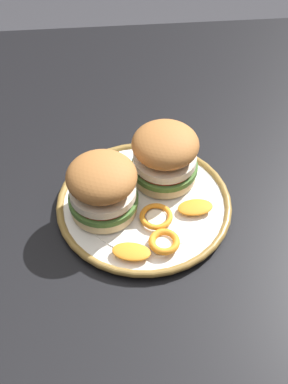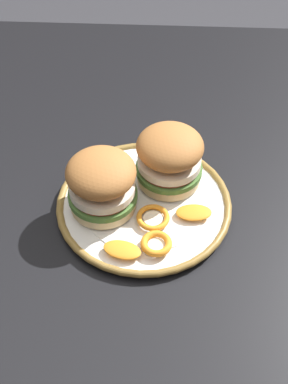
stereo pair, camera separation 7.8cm
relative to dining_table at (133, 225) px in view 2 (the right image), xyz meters
name	(u,v)px [view 2 (the right image)]	position (x,y,z in m)	size (l,w,h in m)	color
ground_plane	(136,373)	(0.00, 0.00, -0.64)	(8.00, 8.00, 0.00)	#333338
dining_table	(133,225)	(0.00, 0.00, 0.00)	(1.25, 1.08, 0.73)	black
dinner_plate	(144,204)	(0.02, -0.03, 0.10)	(0.29, 0.29, 0.02)	white
sandwich_half_left	(102,183)	(-0.04, -0.04, 0.16)	(0.15, 0.15, 0.10)	beige
sandwich_half_right	(170,157)	(0.06, 0.02, 0.16)	(0.15, 0.15, 0.10)	beige
orange_peel_curled	(156,244)	(0.05, -0.12, 0.11)	(0.07, 0.07, 0.01)	orange
orange_peel_strip_long	(194,212)	(0.10, -0.06, 0.11)	(0.06, 0.04, 0.01)	orange
orange_peel_strip_short	(122,250)	(-0.01, -0.14, 0.11)	(0.07, 0.05, 0.01)	orange
orange_peel_small_curl	(153,218)	(0.04, -0.07, 0.11)	(0.08, 0.08, 0.01)	orange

